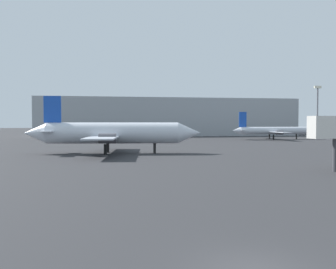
# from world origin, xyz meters

# --- Properties ---
(airplane_on_taxiway) EXTENTS (29.92, 23.60, 9.67)m
(airplane_on_taxiway) POSITION_xyz_m (-3.97, 50.41, 3.43)
(airplane_on_taxiway) COLOR silver
(airplane_on_taxiway) RESTS_ON ground_plane
(airplane_distant) EXTENTS (26.40, 20.38, 8.17)m
(airplane_distant) POSITION_xyz_m (44.76, 90.52, 2.65)
(airplane_distant) COLOR silver
(airplane_distant) RESTS_ON ground_plane
(light_mast_right) EXTENTS (2.40, 0.50, 16.97)m
(light_mast_right) POSITION_xyz_m (63.50, 98.01, 9.71)
(light_mast_right) COLOR slate
(light_mast_right) RESTS_ON ground_plane
(terminal_building) EXTENTS (95.97, 27.77, 13.94)m
(terminal_building) POSITION_xyz_m (19.23, 130.32, 6.97)
(terminal_building) COLOR #999EA3
(terminal_building) RESTS_ON ground_plane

